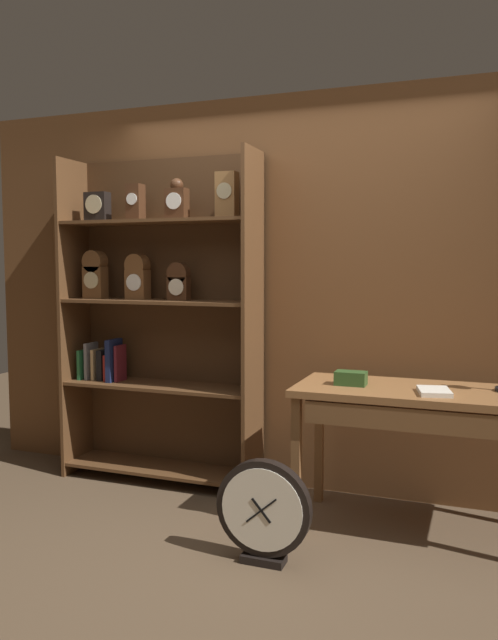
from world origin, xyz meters
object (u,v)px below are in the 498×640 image
(bookshelf, at_px, (157,315))
(workbench, at_px, (428,407))
(open_repair_manual, at_px, (434,391))
(toolbox_small, at_px, (351,378))
(round_clock_large, at_px, (264,511))

(bookshelf, xyz_separation_m, workbench, (1.83, -0.31, -0.43))
(bookshelf, bearing_deg, open_repair_manual, -11.84)
(open_repair_manual, bearing_deg, toolbox_small, 157.74)
(bookshelf, relative_size, round_clock_large, 4.19)
(round_clock_large, bearing_deg, workbench, 40.56)
(open_repair_manual, xyz_separation_m, round_clock_large, (-0.77, -0.54, -0.56))
(bookshelf, height_order, round_clock_large, bookshelf)
(round_clock_large, bearing_deg, toolbox_small, 63.80)
(bookshelf, distance_m, toolbox_small, 1.47)
(bookshelf, distance_m, round_clock_large, 1.69)
(bookshelf, relative_size, workbench, 1.53)
(workbench, distance_m, open_repair_manual, 0.14)
(toolbox_small, relative_size, open_repair_manual, 0.79)
(bookshelf, relative_size, open_repair_manual, 10.12)
(bookshelf, height_order, toolbox_small, bookshelf)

